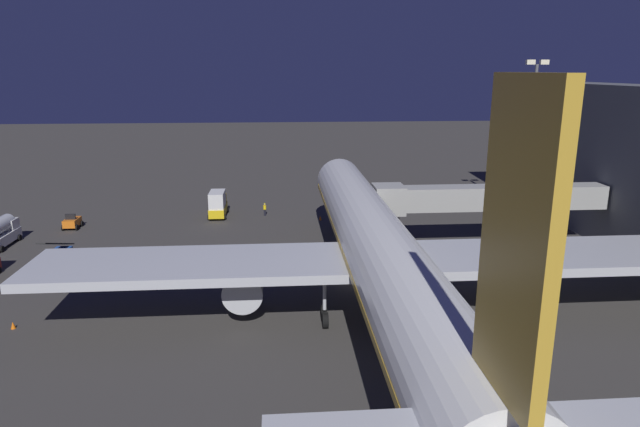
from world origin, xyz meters
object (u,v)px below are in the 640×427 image
(ground_crew_near_nose_gear, at_px, (265,209))
(catering_truck, at_px, (218,204))
(jet_bridge, at_px, (474,198))
(apron_floodlight_mast, at_px, (531,128))
(airliner_at_gate, at_px, (378,252))
(belt_loader, at_px, (58,254))
(traffic_cone_nose_starboard, at_px, (320,218))
(fuel_tanker, at_px, (0,232))
(traffic_cone_wingtip_svc_side, at_px, (13,325))
(pushback_tug, at_px, (72,222))
(traffic_cone_nose_port, at_px, (354,217))

(ground_crew_near_nose_gear, bearing_deg, catering_truck, -0.49)
(jet_bridge, relative_size, apron_floodlight_mast, 1.25)
(jet_bridge, bearing_deg, airliner_at_gate, 51.05)
(belt_loader, bearing_deg, traffic_cone_nose_starboard, -153.22)
(airliner_at_gate, bearing_deg, fuel_tanker, -28.87)
(belt_loader, xyz_separation_m, traffic_cone_wingtip_svc_side, (-2.32, 15.13, -0.57))
(belt_loader, xyz_separation_m, ground_crew_near_nose_gear, (-20.65, -16.84, 0.11))
(fuel_tanker, distance_m, pushback_tug, 8.56)
(traffic_cone_nose_port, bearing_deg, traffic_cone_wingtip_svc_side, 44.25)
(apron_floodlight_mast, xyz_separation_m, traffic_cone_nose_starboard, (27.70, 0.91, -11.32))
(airliner_at_gate, height_order, apron_floodlight_mast, apron_floodlight_mast)
(ground_crew_near_nose_gear, xyz_separation_m, traffic_cone_wingtip_svc_side, (18.33, 31.97, -0.68))
(airliner_at_gate, bearing_deg, apron_floodlight_mast, -130.08)
(airliner_at_gate, distance_m, pushback_tug, 43.40)
(catering_truck, relative_size, traffic_cone_wingtip_svc_side, 10.02)
(apron_floodlight_mast, relative_size, fuel_tanker, 3.37)
(traffic_cone_nose_starboard, bearing_deg, pushback_tug, 3.02)
(pushback_tug, height_order, traffic_cone_nose_port, pushback_tug)
(apron_floodlight_mast, relative_size, belt_loader, 2.88)
(belt_loader, bearing_deg, pushback_tug, -76.81)
(pushback_tug, relative_size, belt_loader, 0.37)
(jet_bridge, distance_m, apron_floodlight_mast, 19.21)
(airliner_at_gate, xyz_separation_m, jet_bridge, (-13.43, -16.61, 0.13))
(jet_bridge, relative_size, traffic_cone_nose_starboard, 46.15)
(fuel_tanker, relative_size, traffic_cone_nose_starboard, 10.92)
(catering_truck, xyz_separation_m, traffic_cone_wingtip_svc_side, (12.14, 32.02, -1.50))
(airliner_at_gate, relative_size, apron_floodlight_mast, 3.00)
(pushback_tug, xyz_separation_m, traffic_cone_wingtip_svc_side, (-5.24, 27.59, -0.51))
(ground_crew_near_nose_gear, bearing_deg, fuel_tanker, 20.73)
(traffic_cone_nose_starboard, bearing_deg, catering_truck, -11.78)
(ground_crew_near_nose_gear, distance_m, traffic_cone_nose_port, 12.00)
(traffic_cone_nose_starboard, height_order, traffic_cone_wingtip_svc_side, same)
(traffic_cone_nose_starboard, bearing_deg, belt_loader, 26.78)
(airliner_at_gate, height_order, traffic_cone_nose_starboard, airliner_at_gate)
(pushback_tug, xyz_separation_m, belt_loader, (-2.92, 12.46, 0.06))
(fuel_tanker, distance_m, traffic_cone_nose_port, 41.47)
(catering_truck, height_order, traffic_cone_wingtip_svc_side, catering_truck)
(belt_loader, relative_size, traffic_cone_nose_port, 12.77)
(pushback_tug, distance_m, traffic_cone_nose_port, 35.27)
(pushback_tug, distance_m, catering_truck, 17.96)
(jet_bridge, height_order, ground_crew_near_nose_gear, jet_bridge)
(catering_truck, distance_m, ground_crew_near_nose_gear, 6.25)
(jet_bridge, xyz_separation_m, fuel_tanker, (51.85, -4.57, -3.98))
(apron_floodlight_mast, distance_m, pushback_tug, 59.57)
(belt_loader, xyz_separation_m, traffic_cone_nose_starboard, (-27.91, -14.08, -0.57))
(apron_floodlight_mast, height_order, traffic_cone_wingtip_svc_side, apron_floodlight_mast)
(airliner_at_gate, distance_m, traffic_cone_nose_port, 29.93)
(traffic_cone_nose_starboard, bearing_deg, traffic_cone_nose_port, 180.00)
(fuel_tanker, xyz_separation_m, belt_loader, (-8.32, 5.87, -0.80))
(catering_truck, relative_size, ground_crew_near_nose_gear, 3.19)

